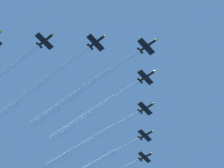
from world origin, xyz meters
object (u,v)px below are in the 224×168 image
(jet_port_inner, at_px, (81,119))
(jet_port_mid, at_px, (78,148))
(jet_starboard_inner, at_px, (26,95))
(jet_lead, at_px, (67,100))

(jet_port_inner, xyz_separation_m, jet_port_mid, (-23.30, 1.42, -1.10))
(jet_port_inner, xyz_separation_m, jet_starboard_inner, (15.53, -26.89, -1.23))
(jet_starboard_inner, bearing_deg, jet_lead, 88.25)
(jet_starboard_inner, bearing_deg, jet_port_inner, 120.01)
(jet_port_inner, bearing_deg, jet_lead, -26.41)
(jet_lead, bearing_deg, jet_port_inner, 153.59)
(jet_port_mid, bearing_deg, jet_lead, -13.44)
(jet_lead, distance_m, jet_port_mid, 40.53)
(jet_lead, height_order, jet_starboard_inner, jet_starboard_inner)
(jet_starboard_inner, relative_size, jet_port_mid, 0.98)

